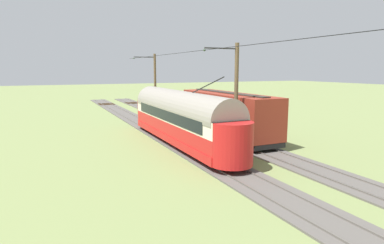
% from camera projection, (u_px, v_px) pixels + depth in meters
% --- Properties ---
extents(ground_plane, '(220.00, 220.00, 0.00)m').
position_uv_depth(ground_plane, '(195.00, 137.00, 29.29)').
color(ground_plane, olive).
extents(track_streetcar_siding, '(2.80, 80.00, 0.18)m').
position_uv_depth(track_streetcar_siding, '(217.00, 134.00, 30.52)').
color(track_streetcar_siding, '#56514C').
rests_on(track_streetcar_siding, ground).
extents(track_adjacent_siding, '(2.80, 80.00, 0.18)m').
position_uv_depth(track_adjacent_siding, '(170.00, 138.00, 28.61)').
color(track_adjacent_siding, '#56514C').
rests_on(track_adjacent_siding, ground).
extents(vintage_streetcar, '(2.65, 18.14, 5.37)m').
position_uv_depth(vintage_streetcar, '(180.00, 117.00, 26.08)').
color(vintage_streetcar, red).
rests_on(vintage_streetcar, ground).
extents(boxcar_adjacent, '(2.96, 12.26, 3.85)m').
position_uv_depth(boxcar_adjacent, '(227.00, 114.00, 28.60)').
color(boxcar_adjacent, maroon).
rests_on(boxcar_adjacent, ground).
extents(catenary_pole_foreground, '(2.71, 0.28, 7.74)m').
position_uv_depth(catenary_pole_foreground, '(155.00, 86.00, 39.18)').
color(catenary_pole_foreground, brown).
rests_on(catenary_pole_foreground, ground).
extents(catenary_pole_mid_near, '(2.71, 0.28, 7.74)m').
position_uv_depth(catenary_pole_mid_near, '(235.00, 97.00, 22.99)').
color(catenary_pole_mid_near, brown).
rests_on(catenary_pole_mid_near, ground).
extents(overhead_wire_run, '(2.50, 40.01, 0.18)m').
position_uv_depth(overhead_wire_run, '(201.00, 51.00, 22.14)').
color(overhead_wire_run, black).
rests_on(overhead_wire_run, ground).
extents(switch_stand, '(0.50, 0.30, 1.24)m').
position_uv_depth(switch_stand, '(190.00, 114.00, 38.83)').
color(switch_stand, black).
rests_on(switch_stand, ground).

